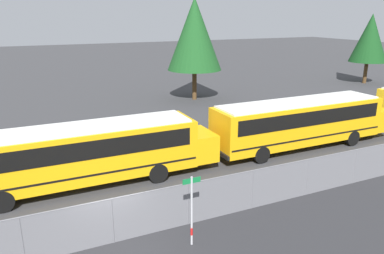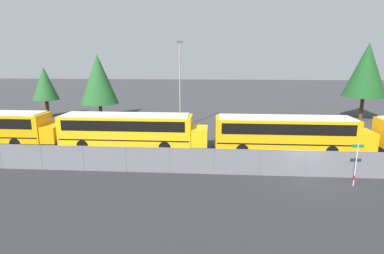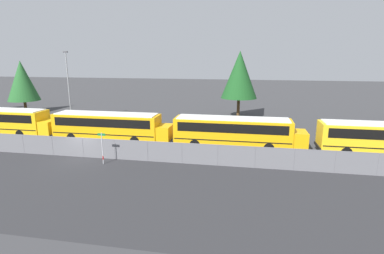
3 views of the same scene
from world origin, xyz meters
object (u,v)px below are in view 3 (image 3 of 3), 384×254
school_bus_3 (235,130)px  tree_1 (22,81)px  school_bus_2 (109,125)px  light_pole (68,84)px  school_bus_1 (1,120)px  street_sign (102,147)px  tree_3 (239,75)px

school_bus_3 → tree_1: size_ratio=1.55×
school_bus_2 → light_pole: 13.78m
school_bus_1 → school_bus_3: (26.96, -0.31, 0.00)m
tree_1 → light_pole: bearing=-23.4°
school_bus_2 → light_pole: light_pole is taller
street_sign → school_bus_3: bearing=31.8°
street_sign → tree_3: (10.68, 22.37, 4.93)m
school_bus_2 → tree_1: bearing=147.3°
school_bus_1 → school_bus_3: bearing=-0.7°
school_bus_3 → street_sign: size_ratio=4.72×
school_bus_1 → tree_1: 15.86m
tree_3 → school_bus_1: bearing=-150.2°
tree_1 → school_bus_3: bearing=-21.6°
street_sign → tree_1: bearing=139.4°
light_pole → school_bus_3: bearing=-20.7°
school_bus_1 → tree_3: 31.22m
tree_3 → school_bus_3: bearing=-89.5°
light_pole → tree_3: tree_3 is taller
street_sign → light_pole: (-12.62, 15.56, 3.78)m
tree_3 → street_sign: bearing=-115.5°
school_bus_2 → tree_1: tree_1 is taller
tree_1 → tree_3: tree_3 is taller
school_bus_1 → light_pole: light_pole is taller
tree_1 → tree_3: 34.65m
street_sign → tree_3: size_ratio=0.28×
school_bus_2 → tree_3: (13.25, 15.60, 4.55)m
school_bus_3 → tree_1: bearing=158.4°
school_bus_1 → street_sign: bearing=-23.5°
school_bus_3 → tree_3: bearing=90.5°
tree_3 → light_pole: bearing=-163.7°
street_sign → light_pole: size_ratio=0.28×
school_bus_1 → tree_1: tree_1 is taller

